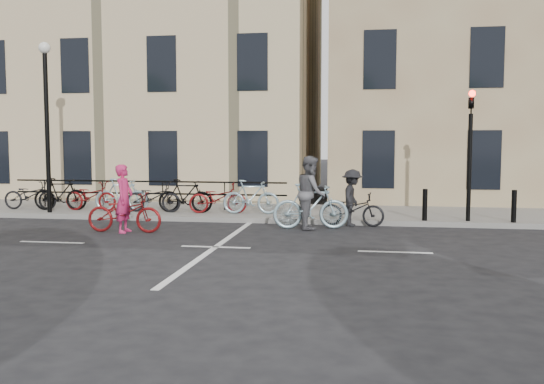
# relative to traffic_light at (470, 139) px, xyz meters

# --- Properties ---
(ground) EXTENTS (120.00, 120.00, 0.00)m
(ground) POSITION_rel_traffic_light_xyz_m (-6.20, -4.34, -2.45)
(ground) COLOR black
(ground) RESTS_ON ground
(sidewalk) EXTENTS (46.00, 4.00, 0.15)m
(sidewalk) POSITION_rel_traffic_light_xyz_m (-10.20, 1.66, -2.38)
(sidewalk) COLOR slate
(sidewalk) RESTS_ON ground
(building_east) EXTENTS (14.00, 10.00, 12.00)m
(building_east) POSITION_rel_traffic_light_xyz_m (2.80, 8.66, 3.70)
(building_east) COLOR #977E5B
(building_east) RESTS_ON sidewalk
(building_west) EXTENTS (20.00, 10.00, 10.00)m
(building_west) POSITION_rel_traffic_light_xyz_m (-15.20, 8.66, 2.70)
(building_west) COLOR tan
(building_west) RESTS_ON sidewalk
(traffic_light) EXTENTS (0.18, 0.30, 3.90)m
(traffic_light) POSITION_rel_traffic_light_xyz_m (0.00, 0.00, 0.00)
(traffic_light) COLOR black
(traffic_light) RESTS_ON sidewalk
(lamp_post) EXTENTS (0.36, 0.36, 5.28)m
(lamp_post) POSITION_rel_traffic_light_xyz_m (-12.70, 0.06, 1.04)
(lamp_post) COLOR black
(lamp_post) RESTS_ON sidewalk
(bollard_east) EXTENTS (0.14, 0.14, 0.90)m
(bollard_east) POSITION_rel_traffic_light_xyz_m (-1.20, -0.09, -1.85)
(bollard_east) COLOR black
(bollard_east) RESTS_ON sidewalk
(bollard_west) EXTENTS (0.14, 0.14, 0.90)m
(bollard_west) POSITION_rel_traffic_light_xyz_m (1.20, -0.09, -1.85)
(bollard_west) COLOR black
(bollard_west) RESTS_ON sidewalk
(parked_bikes) EXTENTS (9.35, 1.23, 1.05)m
(parked_bikes) POSITION_rel_traffic_light_xyz_m (-10.07, 0.70, -1.81)
(parked_bikes) COLOR black
(parked_bikes) RESTS_ON sidewalk
(cyclist_pink) EXTENTS (2.02, 0.72, 1.79)m
(cyclist_pink) POSITION_rel_traffic_light_xyz_m (-9.12, -2.56, -1.83)
(cyclist_pink) COLOR maroon
(cyclist_pink) RESTS_ON ground
(cyclist_grey) EXTENTS (2.14, 1.09, 2.00)m
(cyclist_grey) POSITION_rel_traffic_light_xyz_m (-4.33, -1.18, -1.65)
(cyclist_grey) COLOR #8BAAB6
(cyclist_grey) RESTS_ON ground
(cyclist_dark) EXTENTS (1.86, 1.10, 1.60)m
(cyclist_dark) POSITION_rel_traffic_light_xyz_m (-3.23, -0.44, -1.82)
(cyclist_dark) COLOR black
(cyclist_dark) RESTS_ON ground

